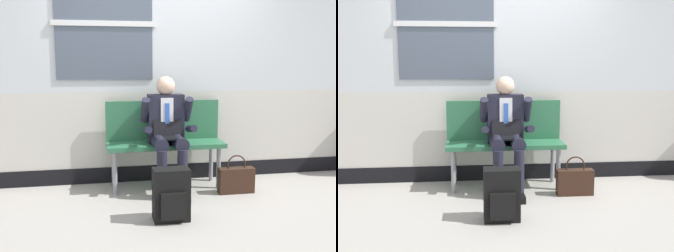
{
  "view_description": "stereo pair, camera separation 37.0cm",
  "coord_description": "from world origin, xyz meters",
  "views": [
    {
      "loc": [
        -0.75,
        -4.07,
        1.43
      ],
      "look_at": [
        0.01,
        0.04,
        0.75
      ],
      "focal_mm": 41.88,
      "sensor_mm": 36.0,
      "label": 1
    },
    {
      "loc": [
        -0.38,
        -4.12,
        1.43
      ],
      "look_at": [
        0.01,
        0.04,
        0.75
      ],
      "focal_mm": 41.88,
      "sensor_mm": 36.0,
      "label": 2
    }
  ],
  "objects": [
    {
      "name": "bench_with_person",
      "position": [
        0.02,
        0.31,
        0.59
      ],
      "size": [
        1.33,
        0.42,
        0.99
      ],
      "color": "#2D6B47",
      "rests_on": "ground"
    },
    {
      "name": "ground_plane",
      "position": [
        0.0,
        0.0,
        0.0
      ],
      "size": [
        18.0,
        18.0,
        0.0
      ],
      "primitive_type": "plane",
      "color": "#9E9991"
    },
    {
      "name": "station_wall",
      "position": [
        -0.01,
        0.58,
        1.58
      ],
      "size": [
        6.69,
        0.17,
        3.19
      ],
      "color": "silver",
      "rests_on": "ground"
    },
    {
      "name": "person_seated",
      "position": [
        0.02,
        0.11,
        0.69
      ],
      "size": [
        0.57,
        0.7,
        1.28
      ],
      "color": "#1E1E2D",
      "rests_on": "ground"
    },
    {
      "name": "backpack",
      "position": [
        -0.1,
        -0.73,
        0.24
      ],
      "size": [
        0.33,
        0.23,
        0.49
      ],
      "color": "black",
      "rests_on": "ground"
    },
    {
      "name": "handbag",
      "position": [
        0.75,
        -0.1,
        0.15
      ],
      "size": [
        0.4,
        0.12,
        0.43
      ],
      "color": "#331E14",
      "rests_on": "ground"
    }
  ]
}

